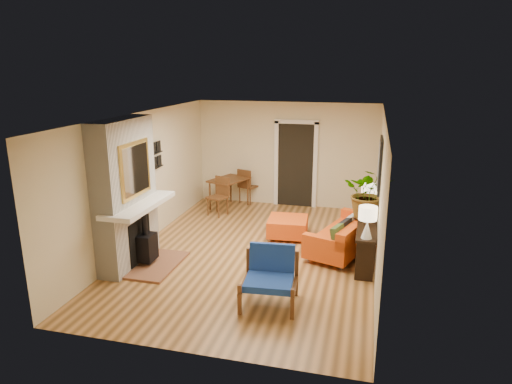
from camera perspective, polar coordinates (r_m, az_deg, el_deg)
room_shell at (r=10.78m, az=6.34°, el=3.62°), size 6.50×6.50×6.50m
fireplace at (r=8.23m, az=-15.77°, el=-0.64°), size 1.09×1.68×2.60m
sofa at (r=8.91m, az=11.35°, el=-5.28°), size 1.40×2.08×0.76m
ottoman at (r=9.51m, az=3.98°, el=-4.27°), size 0.85×0.85×0.40m
blue_chair at (r=6.93m, az=1.79°, el=-10.10°), size 0.87×0.86×0.85m
dining_table at (r=11.30m, az=-3.11°, el=0.88°), size 1.11×1.71×0.91m
console_table at (r=8.49m, az=13.66°, el=-4.72°), size 0.34×1.85×0.72m
lamp_near at (r=7.60m, az=13.78°, el=-3.24°), size 0.30×0.30×0.54m
lamp_far at (r=8.98m, az=13.95°, el=-0.34°), size 0.30×0.30×0.54m
houseplant at (r=8.59m, az=13.91°, el=-0.09°), size 0.88×0.77×0.96m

